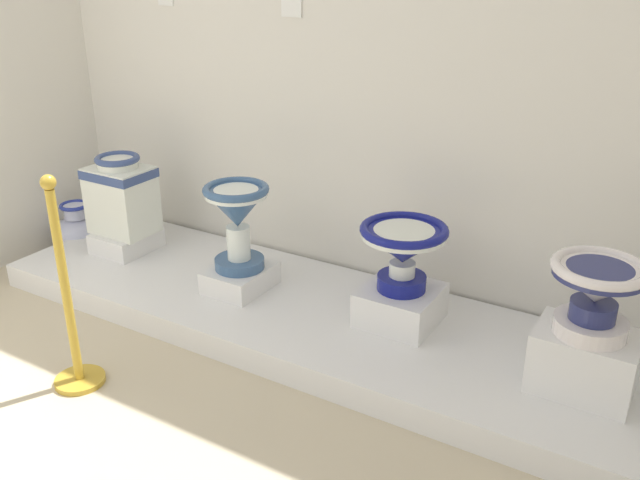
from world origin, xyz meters
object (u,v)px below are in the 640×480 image
plinth_block_slender_white (127,240)px  decorative_vase_spare (78,229)px  antique_toilet_leftmost (597,289)px  stanchion_post_near_left (70,319)px  plinth_block_central_ornate (400,305)px  info_placard_second (291,1)px  antique_toilet_central_ornate (403,246)px  plinth_block_squat_floral (240,278)px  plinth_block_leftmost (584,362)px  antique_toilet_slender_white (121,193)px  antique_toilet_squat_floral (237,213)px

plinth_block_slender_white → decorative_vase_spare: 0.50m
antique_toilet_leftmost → stanchion_post_near_left: size_ratio=0.38×
plinth_block_central_ornate → info_placard_second: size_ratio=2.41×
antique_toilet_central_ornate → stanchion_post_near_left: size_ratio=0.42×
plinth_block_squat_floral → plinth_block_central_ornate: 0.88m
decorative_vase_spare → stanchion_post_near_left: bearing=-41.2°
plinth_block_slender_white → stanchion_post_near_left: 1.19m
antique_toilet_leftmost → stanchion_post_near_left: (-1.95, -0.90, -0.27)m
plinth_block_leftmost → stanchion_post_near_left: bearing=-155.3°
stanchion_post_near_left → decorative_vase_spare: bearing=138.8°
antique_toilet_slender_white → antique_toilet_squat_floral: (0.89, -0.06, 0.07)m
plinth_block_central_ornate → antique_toilet_leftmost: bearing=-8.5°
antique_toilet_slender_white → info_placard_second: 1.46m
plinth_block_leftmost → decorative_vase_spare: bearing=177.7°
antique_toilet_central_ornate → stanchion_post_near_left: (-1.08, -1.03, -0.20)m
plinth_block_slender_white → antique_toilet_slender_white: bearing=180.0°
plinth_block_slender_white → antique_toilet_central_ornate: size_ratio=0.84×
antique_toilet_squat_floral → plinth_block_slender_white: bearing=176.3°
info_placard_second → plinth_block_squat_floral: bearing=-90.5°
antique_toilet_central_ornate → decorative_vase_spare: antique_toilet_central_ornate is taller
plinth_block_slender_white → plinth_block_leftmost: size_ratio=0.87×
info_placard_second → antique_toilet_squat_floral: bearing=-90.5°
decorative_vase_spare → info_placard_second: bearing=16.7°
antique_toilet_leftmost → stanchion_post_near_left: stanchion_post_near_left is taller
antique_toilet_slender_white → stanchion_post_near_left: (0.67, -0.97, -0.16)m
antique_toilet_slender_white → antique_toilet_central_ornate: antique_toilet_slender_white is taller
info_placard_second → antique_toilet_slender_white: bearing=-152.4°
antique_toilet_squat_floral → info_placard_second: 1.11m
antique_toilet_squat_floral → antique_toilet_central_ornate: bearing=7.5°
antique_toilet_central_ornate → antique_toilet_squat_floral: bearing=-172.5°
plinth_block_leftmost → info_placard_second: (-1.73, 0.54, 1.28)m
plinth_block_slender_white → plinth_block_central_ornate: plinth_block_central_ornate is taller
antique_toilet_central_ornate → plinth_block_leftmost: (0.86, -0.13, -0.26)m
stanchion_post_near_left → antique_toilet_central_ornate: bearing=43.4°
plinth_block_central_ornate → plinth_block_leftmost: (0.86, -0.13, 0.04)m
plinth_block_central_ornate → decorative_vase_spare: size_ratio=1.14×
antique_toilet_slender_white → decorative_vase_spare: size_ratio=1.46×
antique_toilet_slender_white → decorative_vase_spare: 0.60m
plinth_block_central_ornate → stanchion_post_near_left: 1.50m
plinth_block_slender_white → antique_toilet_squat_floral: (0.89, -0.06, 0.37)m
antique_toilet_leftmost → info_placard_second: bearing=162.7°
antique_toilet_central_ornate → antique_toilet_slender_white: bearing=-178.1°
info_placard_second → stanchion_post_near_left: bearing=-98.7°
antique_toilet_squat_floral → antique_toilet_leftmost: antique_toilet_squat_floral is taller
plinth_block_central_ornate → plinth_block_squat_floral: bearing=-172.5°
antique_toilet_slender_white → plinth_block_central_ornate: antique_toilet_slender_white is taller
stanchion_post_near_left → plinth_block_central_ornate: bearing=43.4°
plinth_block_squat_floral → plinth_block_central_ornate: plinth_block_central_ornate is taller
antique_toilet_slender_white → decorative_vase_spare: (-0.49, 0.05, -0.35)m
antique_toilet_slender_white → antique_toilet_leftmost: antique_toilet_slender_white is taller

